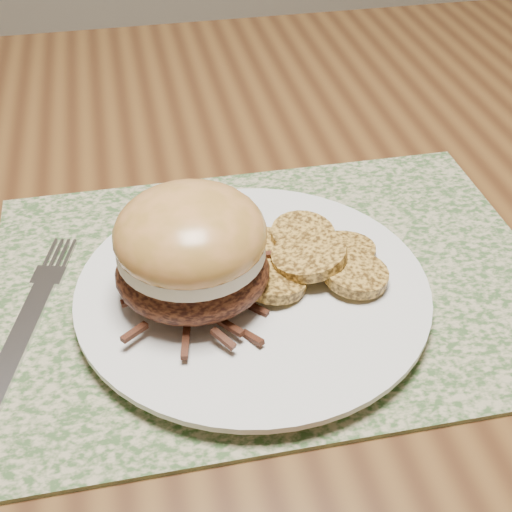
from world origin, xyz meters
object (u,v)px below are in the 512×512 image
Objects in this scene: pork_sandwich at (191,250)px; fork at (28,321)px; dining_table at (130,266)px; dinner_plate at (253,293)px.

pork_sandwich is 0.14m from fork.
pork_sandwich reaches higher than fork.
dinner_plate reaches higher than dining_table.
dinner_plate is 0.07m from pork_sandwich.
fork is (-0.17, 0.01, -0.01)m from dinner_plate.
pork_sandwich is at bearing 11.04° from fork.
dining_table is at bearing 113.36° from pork_sandwich.
dinner_plate is 0.17m from fork.
dining_table is 11.66× the size of pork_sandwich.
dining_table is 0.20m from fork.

